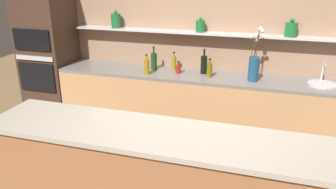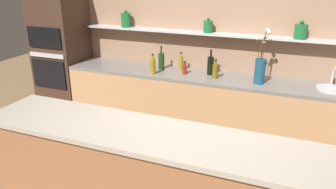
{
  "view_description": "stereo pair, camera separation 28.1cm",
  "coord_description": "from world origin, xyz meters",
  "px_view_note": "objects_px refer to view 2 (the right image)",
  "views": [
    {
      "loc": [
        0.7,
        -2.68,
        2.15
      ],
      "look_at": [
        -0.2,
        0.31,
        0.97
      ],
      "focal_mm": 35.0,
      "sensor_mm": 36.0,
      "label": 1
    },
    {
      "loc": [
        0.96,
        -2.59,
        2.15
      ],
      "look_at": [
        -0.2,
        0.31,
        0.97
      ],
      "focal_mm": 35.0,
      "sensor_mm": 36.0,
      "label": 2
    }
  ],
  "objects_px": {
    "flower_vase": "(260,67)",
    "bottle_oil_3": "(181,63)",
    "oven_tower": "(62,51)",
    "bottle_oil_0": "(153,66)",
    "bottle_oil_2": "(215,71)",
    "bottle_wine_1": "(161,61)",
    "bottle_wine_4": "(210,65)",
    "bottle_sauce_5": "(185,69)",
    "sink_fixture": "(332,88)"
  },
  "relations": [
    {
      "from": "bottle_wine_1",
      "to": "bottle_wine_4",
      "type": "bearing_deg",
      "value": -0.3
    },
    {
      "from": "bottle_oil_2",
      "to": "bottle_wine_1",
      "type": "bearing_deg",
      "value": 169.87
    },
    {
      "from": "bottle_wine_1",
      "to": "bottle_oil_2",
      "type": "xyz_separation_m",
      "value": [
        0.77,
        -0.14,
        -0.02
      ]
    },
    {
      "from": "sink_fixture",
      "to": "oven_tower",
      "type": "bearing_deg",
      "value": -179.82
    },
    {
      "from": "bottle_wine_1",
      "to": "bottle_oil_2",
      "type": "bearing_deg",
      "value": -10.13
    },
    {
      "from": "flower_vase",
      "to": "bottle_oil_2",
      "type": "distance_m",
      "value": 0.54
    },
    {
      "from": "oven_tower",
      "to": "bottle_oil_2",
      "type": "relative_size",
      "value": 8.9
    },
    {
      "from": "sink_fixture",
      "to": "bottle_wine_1",
      "type": "height_order",
      "value": "bottle_wine_1"
    },
    {
      "from": "sink_fixture",
      "to": "bottle_wine_4",
      "type": "relative_size",
      "value": 1.0
    },
    {
      "from": "bottle_oil_2",
      "to": "bottle_wine_4",
      "type": "distance_m",
      "value": 0.17
    },
    {
      "from": "oven_tower",
      "to": "bottle_oil_2",
      "type": "distance_m",
      "value": 2.34
    },
    {
      "from": "oven_tower",
      "to": "bottle_wine_1",
      "type": "bearing_deg",
      "value": 2.62
    },
    {
      "from": "bottle_oil_2",
      "to": "oven_tower",
      "type": "bearing_deg",
      "value": 178.4
    },
    {
      "from": "sink_fixture",
      "to": "bottle_oil_0",
      "type": "bearing_deg",
      "value": -174.7
    },
    {
      "from": "bottle_oil_2",
      "to": "bottle_wine_4",
      "type": "xyz_separation_m",
      "value": [
        -0.1,
        0.13,
        0.03
      ]
    },
    {
      "from": "bottle_oil_2",
      "to": "bottle_wine_4",
      "type": "bearing_deg",
      "value": 125.42
    },
    {
      "from": "bottle_oil_2",
      "to": "bottle_oil_0",
      "type": "bearing_deg",
      "value": -171.56
    },
    {
      "from": "flower_vase",
      "to": "bottle_wine_1",
      "type": "relative_size",
      "value": 2.07
    },
    {
      "from": "oven_tower",
      "to": "bottle_oil_0",
      "type": "bearing_deg",
      "value": -6.61
    },
    {
      "from": "bottle_wine_4",
      "to": "oven_tower",
      "type": "bearing_deg",
      "value": -178.26
    },
    {
      "from": "bottle_oil_2",
      "to": "bottle_oil_3",
      "type": "height_order",
      "value": "bottle_oil_3"
    },
    {
      "from": "bottle_oil_0",
      "to": "bottle_oil_3",
      "type": "relative_size",
      "value": 1.07
    },
    {
      "from": "sink_fixture",
      "to": "bottle_sauce_5",
      "type": "bearing_deg",
      "value": -178.66
    },
    {
      "from": "flower_vase",
      "to": "bottle_wine_4",
      "type": "relative_size",
      "value": 2.0
    },
    {
      "from": "bottle_oil_0",
      "to": "bottle_wine_4",
      "type": "bearing_deg",
      "value": 20.05
    },
    {
      "from": "flower_vase",
      "to": "bottle_oil_3",
      "type": "height_order",
      "value": "flower_vase"
    },
    {
      "from": "bottle_wine_4",
      "to": "bottle_sauce_5",
      "type": "bearing_deg",
      "value": -162.65
    },
    {
      "from": "oven_tower",
      "to": "bottle_oil_2",
      "type": "bearing_deg",
      "value": -1.6
    },
    {
      "from": "flower_vase",
      "to": "bottle_wine_4",
      "type": "bearing_deg",
      "value": 168.12
    },
    {
      "from": "bottle_sauce_5",
      "to": "bottle_wine_4",
      "type": "bearing_deg",
      "value": 17.35
    },
    {
      "from": "bottle_oil_3",
      "to": "sink_fixture",
      "type": "bearing_deg",
      "value": -3.24
    },
    {
      "from": "sink_fixture",
      "to": "bottle_oil_3",
      "type": "distance_m",
      "value": 1.81
    },
    {
      "from": "bottle_oil_3",
      "to": "bottle_oil_2",
      "type": "bearing_deg",
      "value": -19.56
    },
    {
      "from": "oven_tower",
      "to": "bottle_oil_3",
      "type": "relative_size",
      "value": 8.71
    },
    {
      "from": "sink_fixture",
      "to": "bottle_oil_3",
      "type": "xyz_separation_m",
      "value": [
        -1.81,
        0.1,
        0.07
      ]
    },
    {
      "from": "bottle_sauce_5",
      "to": "bottle_wine_1",
      "type": "bearing_deg",
      "value": 164.67
    },
    {
      "from": "oven_tower",
      "to": "bottle_sauce_5",
      "type": "bearing_deg",
      "value": -0.83
    },
    {
      "from": "oven_tower",
      "to": "bottle_oil_2",
      "type": "height_order",
      "value": "oven_tower"
    },
    {
      "from": "bottle_oil_0",
      "to": "bottle_wine_1",
      "type": "bearing_deg",
      "value": 87.83
    },
    {
      "from": "sink_fixture",
      "to": "bottle_oil_3",
      "type": "height_order",
      "value": "sink_fixture"
    },
    {
      "from": "oven_tower",
      "to": "bottle_wine_4",
      "type": "distance_m",
      "value": 2.25
    },
    {
      "from": "bottle_wine_1",
      "to": "bottle_oil_2",
      "type": "distance_m",
      "value": 0.78
    },
    {
      "from": "flower_vase",
      "to": "bottle_oil_2",
      "type": "xyz_separation_m",
      "value": [
        -0.53,
        -0.0,
        -0.11
      ]
    },
    {
      "from": "bottle_wine_4",
      "to": "bottle_sauce_5",
      "type": "distance_m",
      "value": 0.33
    },
    {
      "from": "flower_vase",
      "to": "bottle_sauce_5",
      "type": "xyz_separation_m",
      "value": [
        -0.93,
        0.03,
        -0.14
      ]
    },
    {
      "from": "bottle_oil_2",
      "to": "sink_fixture",
      "type": "bearing_deg",
      "value": 3.4
    },
    {
      "from": "flower_vase",
      "to": "bottle_oil_3",
      "type": "relative_size",
      "value": 2.64
    },
    {
      "from": "flower_vase",
      "to": "bottle_wine_4",
      "type": "height_order",
      "value": "flower_vase"
    },
    {
      "from": "bottle_sauce_5",
      "to": "bottle_oil_0",
      "type": "bearing_deg",
      "value": -157.78
    },
    {
      "from": "oven_tower",
      "to": "bottle_oil_0",
      "type": "distance_m",
      "value": 1.57
    }
  ]
}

